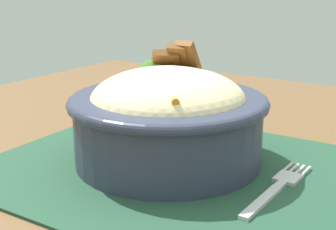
# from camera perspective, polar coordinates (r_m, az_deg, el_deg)

# --- Properties ---
(placemat) EXTENTS (0.42, 0.32, 0.00)m
(placemat) POSITION_cam_1_polar(r_m,az_deg,el_deg) (0.47, 3.34, -6.96)
(placemat) COLOR #1E422D
(placemat) RESTS_ON table
(bowl) EXTENTS (0.20, 0.20, 0.12)m
(bowl) POSITION_cam_1_polar(r_m,az_deg,el_deg) (0.48, -0.00, -0.07)
(bowl) COLOR #2D3347
(bowl) RESTS_ON placemat
(fork) EXTENTS (0.02, 0.13, 0.00)m
(fork) POSITION_cam_1_polar(r_m,az_deg,el_deg) (0.45, 13.10, -8.31)
(fork) COLOR #B2B2B2
(fork) RESTS_ON placemat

